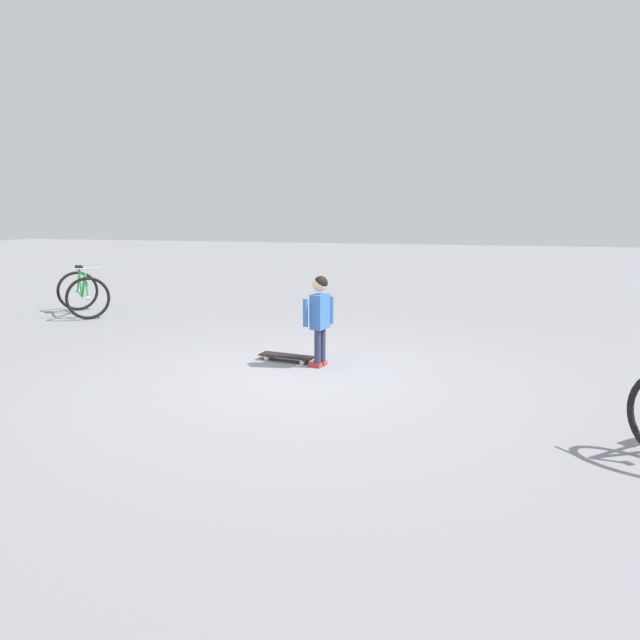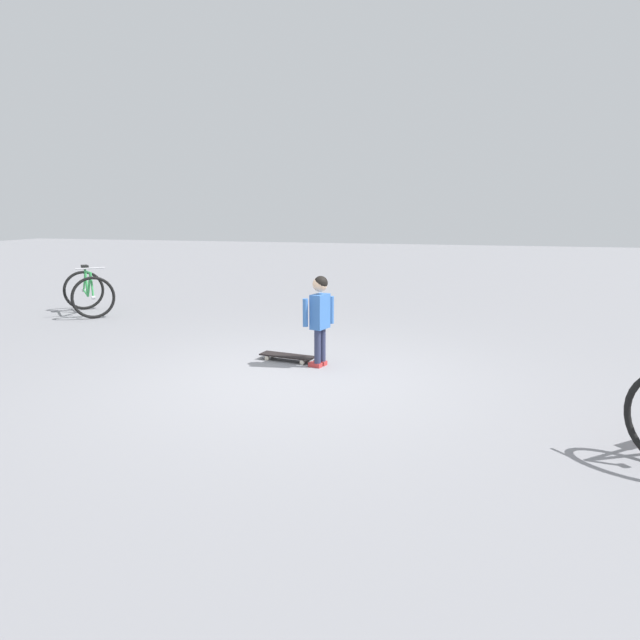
% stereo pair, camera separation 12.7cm
% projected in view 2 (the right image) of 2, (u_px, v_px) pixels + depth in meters
% --- Properties ---
extents(ground_plane, '(50.00, 50.00, 0.00)m').
position_uv_depth(ground_plane, '(297.00, 380.00, 6.19)').
color(ground_plane, gray).
extents(child_person, '(0.30, 0.31, 1.06)m').
position_uv_depth(child_person, '(320.00, 311.00, 6.61)').
color(child_person, '#2D3351').
rests_on(child_person, ground).
extents(skateboard, '(0.70, 0.30, 0.07)m').
position_uv_depth(skateboard, '(287.00, 356.00, 6.95)').
color(skateboard, black).
rests_on(skateboard, ground).
extents(bicycle_mid, '(1.26, 1.26, 0.85)m').
position_uv_depth(bicycle_mid, '(88.00, 292.00, 10.03)').
color(bicycle_mid, black).
rests_on(bicycle_mid, ground).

